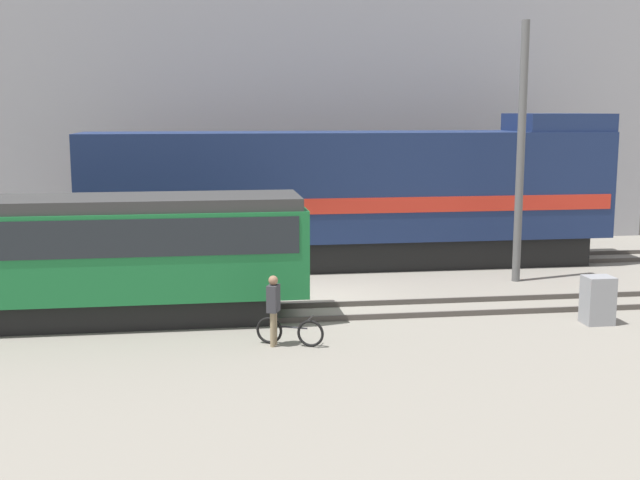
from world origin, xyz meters
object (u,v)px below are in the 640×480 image
(freight_locomotive, at_px, (353,196))
(signal_box, at_px, (598,300))
(bicycle, at_px, (290,332))
(utility_pole_center, at_px, (521,154))
(streetcar, at_px, (41,253))
(person, at_px, (273,304))

(freight_locomotive, height_order, signal_box, freight_locomotive)
(bicycle, distance_m, utility_pole_center, 10.34)
(utility_pole_center, bearing_deg, signal_box, -89.18)
(streetcar, height_order, person, streetcar)
(streetcar, relative_size, bicycle, 8.71)
(bicycle, bearing_deg, signal_box, 5.54)
(signal_box, bearing_deg, freight_locomotive, 119.23)
(signal_box, bearing_deg, bicycle, -174.46)
(signal_box, bearing_deg, streetcar, 172.04)
(freight_locomotive, relative_size, signal_box, 14.68)
(signal_box, bearing_deg, person, -174.76)
(bicycle, bearing_deg, freight_locomotive, 70.86)
(freight_locomotive, xyz_separation_m, signal_box, (4.64, -8.30, -1.80))
(bicycle, relative_size, person, 0.92)
(streetcar, bearing_deg, bicycle, -24.46)
(freight_locomotive, relative_size, streetcar, 1.36)
(freight_locomotive, height_order, bicycle, freight_locomotive)
(bicycle, height_order, signal_box, signal_box)
(utility_pole_center, distance_m, signal_box, 6.10)
(person, bearing_deg, freight_locomotive, 68.81)
(streetcar, xyz_separation_m, signal_box, (13.63, -1.90, -1.21))
(utility_pole_center, bearing_deg, streetcar, -166.73)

